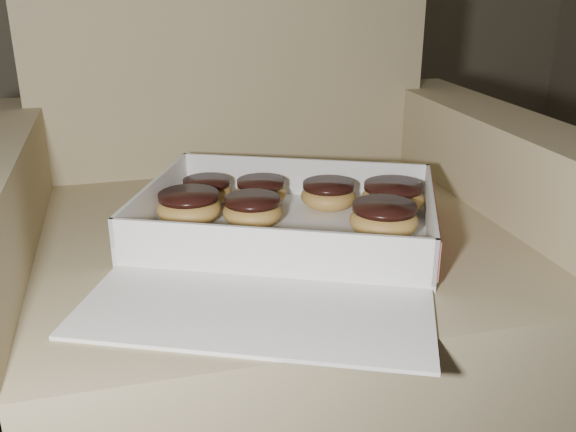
{
  "coord_description": "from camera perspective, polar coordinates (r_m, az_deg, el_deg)",
  "views": [
    {
      "loc": [
        0.2,
        -0.17,
        0.84
      ],
      "look_at": [
        0.43,
        0.71,
        0.48
      ],
      "focal_mm": 40.0,
      "sensor_mm": 36.0,
      "label": 1
    }
  ],
  "objects": [
    {
      "name": "crumb_b",
      "position": [
        0.95,
        6.88,
        -2.06
      ],
      "size": [
        0.01,
        0.01,
        0.0
      ],
      "primitive_type": "ellipsoid",
      "color": "black",
      "rests_on": "bakery_box"
    },
    {
      "name": "donut_a",
      "position": [
        0.99,
        -3.17,
        0.52
      ],
      "size": [
        0.09,
        0.09,
        0.05
      ],
      "color": "gold",
      "rests_on": "bakery_box"
    },
    {
      "name": "donut_b",
      "position": [
        1.05,
        9.3,
        1.66
      ],
      "size": [
        0.1,
        0.1,
        0.05
      ],
      "color": "gold",
      "rests_on": "bakery_box"
    },
    {
      "name": "crumb_d",
      "position": [
        0.93,
        -8.16,
        -2.69
      ],
      "size": [
        0.01,
        0.01,
        0.0
      ],
      "primitive_type": "ellipsoid",
      "color": "black",
      "rests_on": "bakery_box"
    },
    {
      "name": "bakery_box",
      "position": [
        0.94,
        -0.24,
        -1.79
      ],
      "size": [
        0.6,
        0.64,
        0.07
      ],
      "rotation": [
        0.0,
        0.0,
        -0.42
      ],
      "color": "white",
      "rests_on": "armchair"
    },
    {
      "name": "crumb_c",
      "position": [
        0.94,
        4.36,
        -2.15
      ],
      "size": [
        0.01,
        0.01,
        0.0
      ],
      "primitive_type": "ellipsoid",
      "color": "black",
      "rests_on": "bakery_box"
    },
    {
      "name": "donut_f",
      "position": [
        1.08,
        -2.42,
        2.22
      ],
      "size": [
        0.09,
        0.09,
        0.04
      ],
      "color": "gold",
      "rests_on": "bakery_box"
    },
    {
      "name": "donut_g",
      "position": [
        1.06,
        3.6,
        1.92
      ],
      "size": [
        0.09,
        0.09,
        0.05
      ],
      "color": "gold",
      "rests_on": "bakery_box"
    },
    {
      "name": "donut_e",
      "position": [
        1.01,
        -8.78,
        0.81
      ],
      "size": [
        0.1,
        0.1,
        0.05
      ],
      "color": "gold",
      "rests_on": "bakery_box"
    },
    {
      "name": "donut_c",
      "position": [
        1.09,
        -7.23,
        2.28
      ],
      "size": [
        0.08,
        0.08,
        0.04
      ],
      "color": "gold",
      "rests_on": "bakery_box"
    },
    {
      "name": "crumb_a",
      "position": [
        0.93,
        -4.87,
        -2.63
      ],
      "size": [
        0.01,
        0.01,
        0.0
      ],
      "primitive_type": "ellipsoid",
      "color": "black",
      "rests_on": "bakery_box"
    },
    {
      "name": "donut_d",
      "position": [
        0.96,
        8.51,
        -0.26
      ],
      "size": [
        0.1,
        0.1,
        0.05
      ],
      "color": "gold",
      "rests_on": "bakery_box"
    },
    {
      "name": "armchair",
      "position": [
        1.13,
        -2.21,
        -5.88
      ],
      "size": [
        0.96,
        0.81,
        1.0
      ],
      "color": "#978660",
      "rests_on": "floor"
    }
  ]
}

